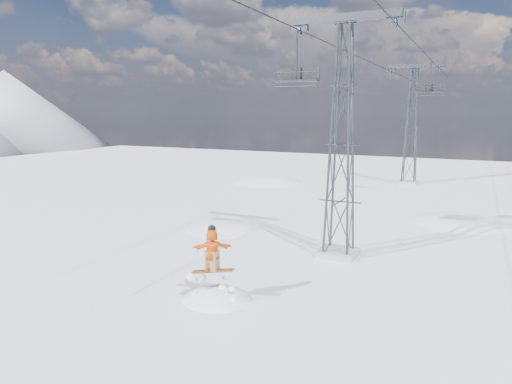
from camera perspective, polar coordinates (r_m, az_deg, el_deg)
ground at (r=16.44m, az=-0.47°, el=-15.40°), size 120.00×120.00×0.00m
snow_terrain at (r=40.00m, az=7.15°, el=-14.61°), size 39.00×37.00×22.00m
lift_tower_near at (r=22.13m, az=10.65°, el=5.75°), size 5.20×1.80×11.43m
lift_tower_far at (r=46.69m, az=18.85°, el=7.59°), size 5.20×1.80×11.43m
haul_cables at (r=33.52m, az=16.37°, el=16.16°), size 4.46×51.00×0.06m
snowboarder_jump at (r=18.65m, az=-4.80°, el=-17.79°), size 4.40×4.40×6.92m
lift_chair_near at (r=22.55m, az=5.16°, el=14.24°), size 2.14×0.62×2.66m
lift_chair_mid at (r=38.41m, az=20.90°, el=11.92°), size 2.13×0.61×2.64m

